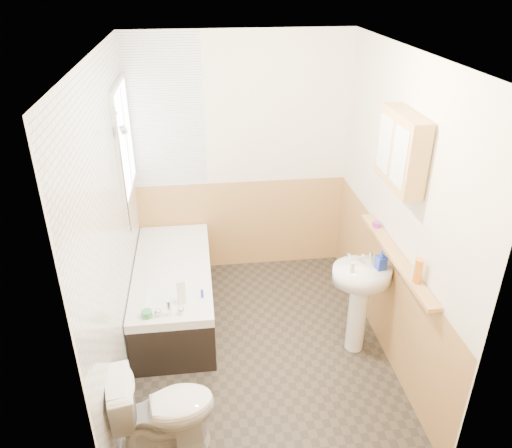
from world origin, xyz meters
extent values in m
plane|color=#2B251E|center=(0.00, 0.00, 0.00)|extent=(2.80, 2.80, 0.00)
plane|color=white|center=(0.00, 0.00, 2.50)|extent=(2.80, 2.80, 0.00)
cube|color=#F4E8C9|center=(0.00, 1.41, 1.25)|extent=(2.20, 0.02, 2.50)
cube|color=#F4E8C9|center=(0.00, -1.41, 1.25)|extent=(2.20, 0.02, 2.50)
cube|color=#F4E8C9|center=(-1.11, 0.00, 1.25)|extent=(0.02, 2.80, 2.50)
cube|color=#F4E8C9|center=(1.11, 0.00, 1.25)|extent=(0.02, 2.80, 2.50)
cube|color=tan|center=(1.09, 0.00, 0.50)|extent=(0.01, 2.80, 1.00)
cube|color=tan|center=(0.00, -1.39, 0.50)|extent=(2.20, 0.01, 1.00)
cube|color=tan|center=(0.00, 1.39, 0.50)|extent=(2.20, 0.01, 1.00)
cube|color=white|center=(-1.09, 0.00, 1.25)|extent=(0.01, 2.80, 2.50)
cube|color=white|center=(-0.73, 1.39, 1.75)|extent=(0.75, 0.01, 1.50)
cube|color=white|center=(-1.07, 0.95, 1.65)|extent=(0.03, 0.79, 0.99)
cube|color=white|center=(-1.05, 0.95, 1.65)|extent=(0.01, 0.70, 0.90)
cube|color=white|center=(-1.05, 0.95, 1.65)|extent=(0.01, 0.04, 0.90)
cube|color=black|center=(-0.73, 0.56, 0.23)|extent=(0.70, 1.63, 0.46)
cube|color=white|center=(-0.73, 0.56, 0.50)|extent=(0.70, 1.63, 0.08)
cube|color=white|center=(-0.73, 0.56, 0.49)|extent=(0.56, 1.49, 0.04)
cylinder|color=silver|center=(-0.73, -0.16, 0.61)|extent=(0.04, 0.04, 0.14)
sphere|color=silver|center=(-0.82, -0.16, 0.58)|extent=(0.06, 0.06, 0.06)
sphere|color=silver|center=(-0.64, -0.16, 0.58)|extent=(0.06, 0.06, 0.06)
cylinder|color=silver|center=(-1.05, 0.50, 1.50)|extent=(0.02, 0.02, 1.09)
cylinder|color=silver|center=(-1.05, 0.50, 1.00)|extent=(0.04, 0.04, 0.02)
cylinder|color=silver|center=(-1.05, 0.50, 2.00)|extent=(0.04, 0.04, 0.02)
cylinder|color=silver|center=(-1.00, 0.50, 1.87)|extent=(0.06, 0.07, 0.08)
imported|color=white|center=(-0.76, -0.94, 0.34)|extent=(0.76, 0.51, 0.69)
cylinder|color=white|center=(0.84, -0.11, 0.34)|extent=(0.16, 0.16, 0.67)
ellipsoid|color=white|center=(0.84, -0.11, 0.77)|extent=(0.49, 0.39, 0.13)
cylinder|color=silver|center=(0.75, -0.02, 0.87)|extent=(0.03, 0.03, 0.08)
cylinder|color=silver|center=(0.93, -0.02, 0.87)|extent=(0.03, 0.03, 0.08)
cylinder|color=silver|center=(0.84, -0.03, 0.90)|extent=(0.02, 0.11, 0.09)
cube|color=tan|center=(1.04, -0.25, 1.01)|extent=(0.10, 1.38, 0.03)
cube|color=tan|center=(1.02, -0.14, 1.83)|extent=(0.15, 0.60, 0.54)
cube|color=silver|center=(0.94, -0.29, 1.83)|extent=(0.01, 0.23, 0.41)
cube|color=silver|center=(0.94, 0.00, 1.83)|extent=(0.01, 0.23, 0.41)
cylinder|color=orange|center=(1.04, -0.63, 1.12)|extent=(0.07, 0.07, 0.19)
cone|color=silver|center=(1.04, -0.58, 1.13)|extent=(0.06, 0.06, 0.22)
cylinder|color=purple|center=(1.04, 0.20, 1.05)|extent=(0.07, 0.07, 0.04)
imported|color=#19339E|center=(0.97, -0.15, 0.87)|extent=(0.10, 0.18, 0.08)
cylinder|color=silver|center=(0.73, -0.17, 0.88)|extent=(0.04, 0.04, 0.10)
cube|color=silver|center=(-0.63, -0.01, 0.65)|extent=(0.07, 0.06, 0.22)
cylinder|color=#388447|center=(-0.91, -0.16, 0.57)|extent=(0.09, 0.09, 0.05)
cylinder|color=#19339E|center=(-0.47, 0.05, 0.58)|extent=(0.03, 0.03, 0.07)
camera|label=1|loc=(-0.44, -3.39, 3.02)|focal=35.00mm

